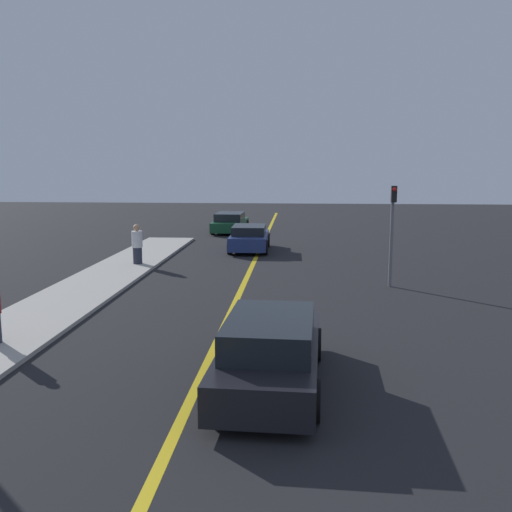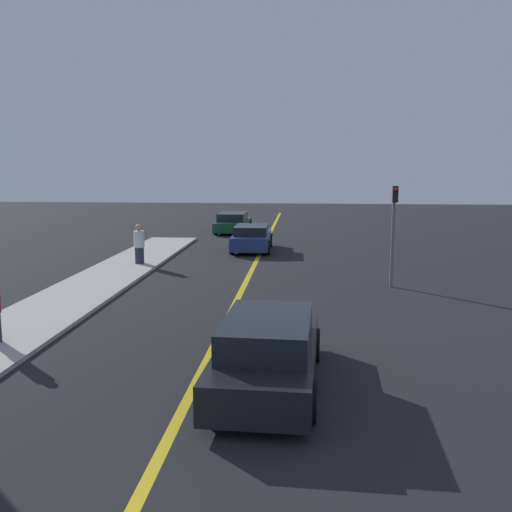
% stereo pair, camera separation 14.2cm
% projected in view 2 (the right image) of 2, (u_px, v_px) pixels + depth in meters
% --- Properties ---
extents(road_center_line, '(0.20, 60.00, 0.01)m').
position_uv_depth(road_center_line, '(244.00, 287.00, 19.77)').
color(road_center_line, gold).
rests_on(road_center_line, ground_plane).
extents(sidewalk_left, '(2.56, 30.05, 0.11)m').
position_uv_depth(sidewalk_left, '(63.00, 303.00, 17.27)').
color(sidewalk_left, '#ADA89E').
rests_on(sidewalk_left, ground_plane).
extents(car_near_right_lane, '(2.08, 4.85, 1.41)m').
position_uv_depth(car_near_right_lane, '(268.00, 352.00, 10.83)').
color(car_near_right_lane, black).
rests_on(car_near_right_lane, ground_plane).
extents(car_ahead_center, '(1.94, 4.00, 1.26)m').
position_uv_depth(car_ahead_center, '(252.00, 238.00, 27.85)').
color(car_ahead_center, navy).
rests_on(car_ahead_center, ground_plane).
extents(car_far_distant, '(2.03, 4.50, 1.22)m').
position_uv_depth(car_far_distant, '(233.00, 223.00, 35.43)').
color(car_far_distant, '#144728').
rests_on(car_far_distant, ground_plane).
extents(pedestrian_mid_group, '(0.44, 0.44, 1.65)m').
position_uv_depth(pedestrian_mid_group, '(139.00, 244.00, 23.62)').
color(pedestrian_mid_group, '#282D3D').
rests_on(pedestrian_mid_group, sidewalk_left).
extents(traffic_light, '(0.18, 0.40, 3.48)m').
position_uv_depth(traffic_light, '(394.00, 225.00, 19.35)').
color(traffic_light, slate).
rests_on(traffic_light, ground_plane).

